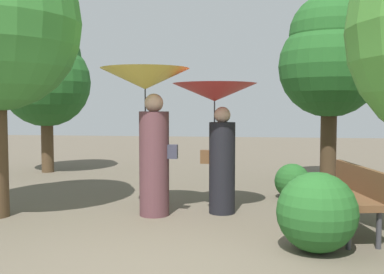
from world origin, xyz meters
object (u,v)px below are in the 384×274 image
object	(u,v)px
park_bench	(348,192)
tree_near_left	(46,75)
tree_mid_right	(330,57)
person_left	(149,110)
person_right	(217,118)

from	to	relation	value
park_bench	tree_near_left	size ratio (longest dim) A/B	0.44
tree_near_left	tree_mid_right	size ratio (longest dim) A/B	0.93
park_bench	tree_mid_right	distance (m)	4.23
person_left	person_right	world-z (taller)	person_left
person_right	tree_mid_right	xyz separation A→B (m)	(2.02, 2.84, 1.16)
person_right	tree_mid_right	distance (m)	3.67
tree_mid_right	tree_near_left	bearing A→B (deg)	172.45
person_right	park_bench	bearing A→B (deg)	-112.58
tree_near_left	tree_mid_right	bearing A→B (deg)	-7.55
tree_near_left	person_left	bearing A→B (deg)	-48.92
tree_near_left	tree_mid_right	distance (m)	6.49
person_left	tree_near_left	world-z (taller)	tree_near_left
tree_mid_right	park_bench	bearing A→B (deg)	-94.83
person_left	tree_mid_right	bearing A→B (deg)	-40.17
tree_near_left	tree_mid_right	world-z (taller)	tree_mid_right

